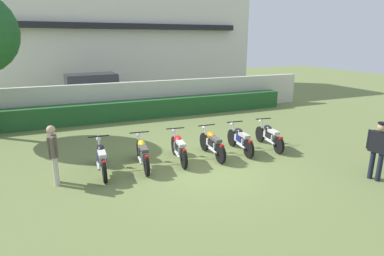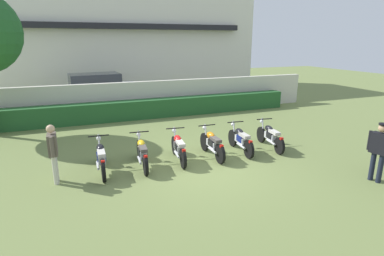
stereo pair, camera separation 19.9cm
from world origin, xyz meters
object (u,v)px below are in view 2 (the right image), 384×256
at_px(motorcycle_in_row_5, 270,136).
at_px(officer_0, 380,148).
at_px(inspector_person, 53,149).
at_px(parked_car, 98,90).
at_px(motorcycle_in_row_0, 101,157).
at_px(motorcycle_in_row_2, 179,147).
at_px(motorcycle_in_row_3, 212,143).
at_px(motorcycle_in_row_4, 241,139).
at_px(motorcycle_in_row_1, 142,152).

distance_m(motorcycle_in_row_5, officer_0, 3.55).
distance_m(motorcycle_in_row_5, inspector_person, 7.00).
height_order(parked_car, motorcycle_in_row_0, parked_car).
bearing_deg(motorcycle_in_row_2, motorcycle_in_row_3, -86.59).
distance_m(motorcycle_in_row_4, motorcycle_in_row_5, 1.19).
relative_size(parked_car, officer_0, 2.86).
height_order(motorcycle_in_row_1, motorcycle_in_row_3, motorcycle_in_row_3).
bearing_deg(motorcycle_in_row_1, motorcycle_in_row_0, 94.81).
bearing_deg(motorcycle_in_row_0, motorcycle_in_row_3, -88.48).
height_order(motorcycle_in_row_1, motorcycle_in_row_4, same).
height_order(motorcycle_in_row_1, motorcycle_in_row_5, motorcycle_in_row_1).
bearing_deg(officer_0, motorcycle_in_row_3, -56.70).
relative_size(motorcycle_in_row_4, motorcycle_in_row_5, 0.98).
bearing_deg(motorcycle_in_row_5, officer_0, -155.65).
bearing_deg(motorcycle_in_row_4, motorcycle_in_row_5, -85.86).
distance_m(motorcycle_in_row_2, motorcycle_in_row_3, 1.13).
bearing_deg(motorcycle_in_row_4, inspector_person, 97.52).
relative_size(motorcycle_in_row_0, inspector_person, 1.23).
bearing_deg(motorcycle_in_row_0, motorcycle_in_row_5, -87.84).
distance_m(parked_car, motorcycle_in_row_2, 9.83).
bearing_deg(motorcycle_in_row_5, parked_car, 33.80).
height_order(parked_car, motorcycle_in_row_5, parked_car).
bearing_deg(officer_0, inspector_person, -32.76).
xyz_separation_m(motorcycle_in_row_0, motorcycle_in_row_1, (1.19, -0.00, -0.01)).
distance_m(motorcycle_in_row_0, inspector_person, 1.33).
relative_size(motorcycle_in_row_2, inspector_person, 1.16).
distance_m(motorcycle_in_row_0, officer_0, 7.60).
bearing_deg(motorcycle_in_row_0, motorcycle_in_row_4, -87.65).
xyz_separation_m(motorcycle_in_row_0, inspector_person, (-1.21, -0.26, 0.49)).
bearing_deg(officer_0, motorcycle_in_row_5, -84.60).
height_order(motorcycle_in_row_1, motorcycle_in_row_2, same).
height_order(motorcycle_in_row_0, inspector_person, inspector_person).
bearing_deg(inspector_person, motorcycle_in_row_1, 6.08).
relative_size(motorcycle_in_row_0, motorcycle_in_row_1, 1.02).
relative_size(motorcycle_in_row_0, motorcycle_in_row_3, 1.05).
distance_m(motorcycle_in_row_0, motorcycle_in_row_4, 4.59).
height_order(motorcycle_in_row_0, officer_0, officer_0).
relative_size(motorcycle_in_row_0, motorcycle_in_row_4, 1.06).
bearing_deg(officer_0, motorcycle_in_row_2, -48.93).
bearing_deg(motorcycle_in_row_4, motorcycle_in_row_1, 95.23).
distance_m(motorcycle_in_row_2, officer_0, 5.60).
xyz_separation_m(motorcycle_in_row_3, inspector_person, (-4.70, -0.23, 0.49)).
distance_m(parked_car, inspector_person, 10.22).
xyz_separation_m(parked_car, motorcycle_in_row_5, (4.87, -9.73, -0.49)).
relative_size(parked_car, motorcycle_in_row_1, 2.39).
bearing_deg(motorcycle_in_row_2, parked_car, 15.26).
bearing_deg(motorcycle_in_row_4, officer_0, -141.90).
bearing_deg(officer_0, motorcycle_in_row_4, -68.33).
xyz_separation_m(motorcycle_in_row_0, motorcycle_in_row_4, (4.59, 0.03, -0.01)).
height_order(motorcycle_in_row_3, officer_0, officer_0).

